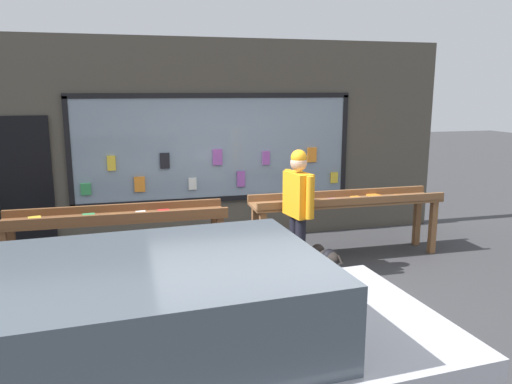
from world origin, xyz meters
TOP-DOWN VIEW (x-y plane):
  - ground_plane at (0.00, 0.00)m, footprint 40.00×40.00m
  - shopfront_facade at (-0.05, 2.39)m, footprint 7.75×0.29m
  - display_table_left at (-1.65, 0.99)m, footprint 2.89×0.63m
  - display_table_right at (1.65, 1.00)m, footprint 2.89×0.62m
  - person_browsing at (0.69, 0.44)m, footprint 0.30×0.66m
  - small_dog at (1.03, 0.23)m, footprint 0.34×0.52m
  - parked_car at (-1.49, -2.58)m, footprint 4.45×2.14m

SIDE VIEW (x-z plane):
  - ground_plane at x=0.00m, z-range 0.00..0.00m
  - small_dog at x=1.03m, z-range 0.08..0.50m
  - parked_car at x=-1.49m, z-range 0.04..1.45m
  - display_table_left at x=-1.65m, z-range 0.29..1.22m
  - display_table_right at x=1.65m, z-range 0.30..1.26m
  - person_browsing at x=0.69m, z-range 0.15..1.86m
  - shopfront_facade at x=-0.05m, z-range -0.01..3.25m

